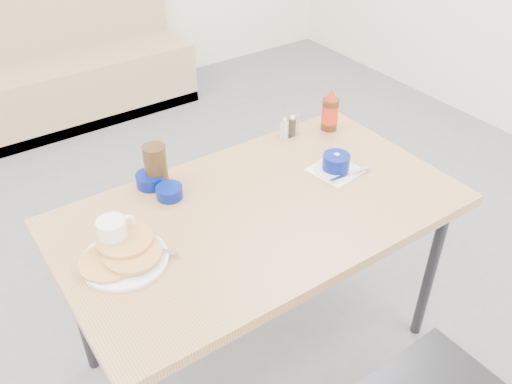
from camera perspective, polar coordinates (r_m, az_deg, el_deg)
booth_bench at (r=4.16m, az=-20.50°, el=11.74°), size 1.90×0.56×1.22m
dining_table at (r=1.93m, az=0.47°, el=-3.11°), size 1.40×0.80×0.76m
pancake_plate at (r=1.72m, az=-13.78°, el=-6.49°), size 0.29×0.27×0.05m
coffee_mug at (r=1.76m, az=-14.72°, el=-4.16°), size 0.13×0.09×0.10m
grits_setting at (r=2.08m, az=8.43°, el=2.92°), size 0.21×0.19×0.07m
creamer_bowl at (r=1.95m, az=-9.10°, el=-0.02°), size 0.10×0.10×0.04m
butter_bowl at (r=2.02m, az=-11.03°, el=1.27°), size 0.11×0.11×0.05m
amber_tumbler at (r=2.00m, az=-10.52°, el=2.81°), size 0.10×0.10×0.16m
condiment_caddy at (r=2.28m, az=3.39°, el=6.75°), size 0.09×0.06×0.11m
syrup_bottle at (r=2.33m, az=7.79°, el=8.34°), size 0.07×0.07×0.19m
sugar_wrapper at (r=1.72m, az=-14.70°, el=-7.65°), size 0.05×0.05×0.00m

